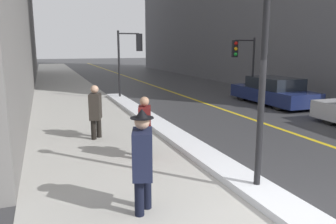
# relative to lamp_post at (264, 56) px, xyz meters

# --- Properties ---
(ground_plane) EXTENTS (160.00, 160.00, 0.00)m
(ground_plane) POSITION_rel_lamp_post_xyz_m (-0.28, -1.00, -2.57)
(ground_plane) COLOR #38383A
(sidewalk_slab) EXTENTS (4.00, 80.00, 0.01)m
(sidewalk_slab) POSITION_rel_lamp_post_xyz_m (-2.28, 14.00, -2.57)
(sidewalk_slab) COLOR #B2AFA8
(sidewalk_slab) RESTS_ON ground
(road_centre_stripe) EXTENTS (0.16, 80.00, 0.00)m
(road_centre_stripe) POSITION_rel_lamp_post_xyz_m (3.72, 14.00, -2.57)
(road_centre_stripe) COLOR gold
(road_centre_stripe) RESTS_ON ground
(snow_bank_curb) EXTENTS (0.76, 15.66, 0.15)m
(snow_bank_curb) POSITION_rel_lamp_post_xyz_m (-0.05, 5.48, -2.50)
(snow_bank_curb) COLOR white
(snow_bank_curb) RESTS_ON ground
(lamp_post) EXTENTS (0.28, 0.28, 4.22)m
(lamp_post) POSITION_rel_lamp_post_xyz_m (0.00, 0.00, 0.00)
(lamp_post) COLOR black
(lamp_post) RESTS_ON ground
(traffic_light_near) EXTENTS (1.31, 0.33, 3.57)m
(traffic_light_near) POSITION_rel_lamp_post_xyz_m (0.77, 12.17, 0.01)
(traffic_light_near) COLOR black
(traffic_light_near) RESTS_ON ground
(traffic_light_far) EXTENTS (1.30, 0.37, 3.24)m
(traffic_light_far) POSITION_rel_lamp_post_xyz_m (6.46, 10.52, -0.25)
(traffic_light_far) COLOR black
(traffic_light_far) RESTS_ON ground
(pedestrian_trailing) EXTENTS (0.47, 0.61, 1.77)m
(pedestrian_trailing) POSITION_rel_lamp_post_xyz_m (-2.26, -0.00, -1.61)
(pedestrian_trailing) COLOR black
(pedestrian_trailing) RESTS_ON ground
(pedestrian_with_shoulder_bag) EXTENTS (0.44, 0.74, 1.56)m
(pedestrian_with_shoulder_bag) POSITION_rel_lamp_post_xyz_m (-1.45, 2.57, -1.71)
(pedestrian_with_shoulder_bag) COLOR #340C0C
(pedestrian_with_shoulder_bag) RESTS_ON ground
(pedestrian_nearside) EXTENTS (0.45, 0.76, 1.63)m
(pedestrian_nearside) POSITION_rel_lamp_post_xyz_m (-2.29, 4.85, -1.67)
(pedestrian_nearside) COLOR black
(pedestrian_nearside) RESTS_ON ground
(parked_car_navy) EXTENTS (1.89, 4.84, 1.31)m
(parked_car_navy) POSITION_rel_lamp_post_xyz_m (6.67, 8.01, -1.96)
(parked_car_navy) COLOR navy
(parked_car_navy) RESTS_ON ground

